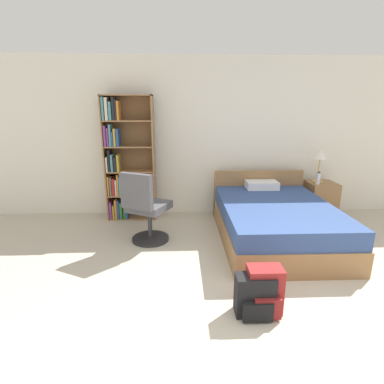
# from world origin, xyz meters

# --- Properties ---
(ground_plane) EXTENTS (14.00, 14.00, 0.00)m
(ground_plane) POSITION_xyz_m (0.00, 0.00, 0.00)
(ground_plane) COLOR #BCB29E
(wall_back) EXTENTS (9.00, 0.06, 2.60)m
(wall_back) POSITION_xyz_m (0.00, 3.23, 1.30)
(wall_back) COLOR silver
(wall_back) RESTS_ON ground_plane
(bookshelf) EXTENTS (0.78, 0.31, 1.98)m
(bookshelf) POSITION_xyz_m (-1.63, 2.96, 0.98)
(bookshelf) COLOR olive
(bookshelf) RESTS_ON ground_plane
(bed) EXTENTS (1.48, 2.08, 0.79)m
(bed) POSITION_xyz_m (0.59, 2.03, 0.28)
(bed) COLOR olive
(bed) RESTS_ON ground_plane
(office_chair) EXTENTS (0.66, 0.71, 1.01)m
(office_chair) POSITION_xyz_m (-1.18, 1.96, 0.48)
(office_chair) COLOR #232326
(office_chair) RESTS_ON ground_plane
(nightstand) EXTENTS (0.44, 0.49, 0.60)m
(nightstand) POSITION_xyz_m (1.63, 2.86, 0.30)
(nightstand) COLOR olive
(nightstand) RESTS_ON ground_plane
(table_lamp) EXTENTS (0.21, 0.21, 0.54)m
(table_lamp) POSITION_xyz_m (1.56, 2.90, 1.02)
(table_lamp) COLOR tan
(table_lamp) RESTS_ON nightstand
(water_bottle) EXTENTS (0.06, 0.06, 0.21)m
(water_bottle) POSITION_xyz_m (1.50, 2.74, 0.70)
(water_bottle) COLOR silver
(water_bottle) RESTS_ON nightstand
(backpack_red) EXTENTS (0.31, 0.26, 0.43)m
(backpack_red) POSITION_xyz_m (0.03, 0.46, 0.21)
(backpack_red) COLOR maroon
(backpack_red) RESTS_ON ground_plane
(backpack_black) EXTENTS (0.34, 0.24, 0.38)m
(backpack_black) POSITION_xyz_m (-0.06, 0.43, 0.18)
(backpack_black) COLOR black
(backpack_black) RESTS_ON ground_plane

